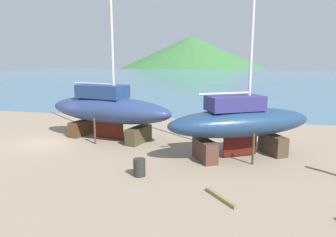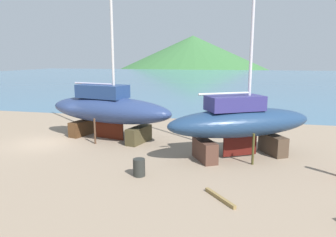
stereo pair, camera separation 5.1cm
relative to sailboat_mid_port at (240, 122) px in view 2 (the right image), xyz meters
name	(u,v)px [view 2 (the right image)]	position (x,y,z in m)	size (l,w,h in m)	color
ground_plane	(29,150)	(-11.98, -1.57, -1.95)	(46.48, 46.48, 0.00)	gray
sea_water	(199,78)	(-11.98, 68.41, -1.95)	(166.50, 116.73, 0.01)	teal
headland_hill	(193,67)	(-30.91, 173.71, -1.95)	(161.53, 161.53, 36.20)	#396E38
sailboat_mid_port	(240,122)	(0.00, 0.00, 0.00)	(8.32, 6.20, 14.76)	#483729
sailboat_far_slipway	(108,109)	(-8.53, 2.08, 0.06)	(9.55, 4.69, 13.99)	#473E25
barrel_tipped_right	(139,167)	(-4.38, -3.97, -1.55)	(0.55, 0.55, 0.81)	#282A26
timber_long_fore	(220,198)	(-0.59, -5.60, -1.88)	(1.84, 0.13, 0.14)	olive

